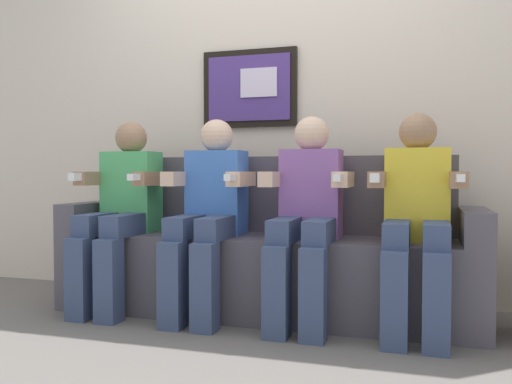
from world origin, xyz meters
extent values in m
plane|color=#66605B|center=(0.00, 0.00, 0.00)|extent=(6.20, 6.20, 0.00)
cube|color=beige|center=(0.00, 0.77, 1.30)|extent=(4.77, 0.05, 2.60)
cube|color=black|center=(-0.22, 0.72, 1.35)|extent=(0.63, 0.03, 0.50)
cube|color=#4C337F|center=(-0.22, 0.71, 1.35)|extent=(0.55, 0.02, 0.42)
cube|color=silver|center=(-0.15, 0.70, 1.38)|extent=(0.24, 0.02, 0.18)
cube|color=#514C56|center=(0.00, 0.29, 0.23)|extent=(2.09, 0.58, 0.45)
cube|color=#514C56|center=(0.00, 0.51, 0.68)|extent=(2.09, 0.14, 0.45)
cube|color=#514C56|center=(-1.11, 0.29, 0.31)|extent=(0.14, 0.58, 0.62)
cube|color=#514C56|center=(1.11, 0.29, 0.31)|extent=(0.14, 0.58, 0.62)
cube|color=#4CB266|center=(-0.83, 0.28, 0.69)|extent=(0.32, 0.20, 0.48)
sphere|color=#9E7556|center=(-0.83, 0.28, 1.02)|extent=(0.19, 0.19, 0.19)
cube|color=#38476B|center=(-0.92, 0.08, 0.51)|extent=(0.12, 0.40, 0.12)
cube|color=#38476B|center=(-0.74, 0.08, 0.51)|extent=(0.12, 0.40, 0.12)
cube|color=#38476B|center=(-0.92, -0.12, 0.23)|extent=(0.12, 0.12, 0.45)
cube|color=#38476B|center=(-0.74, -0.12, 0.23)|extent=(0.12, 0.12, 0.45)
cube|color=#9E7556|center=(-1.02, 0.16, 0.77)|extent=(0.08, 0.28, 0.08)
cube|color=#9E7556|center=(-0.64, 0.16, 0.77)|extent=(0.08, 0.28, 0.08)
cube|color=white|center=(-0.64, 0.00, 0.78)|extent=(0.04, 0.13, 0.04)
cube|color=white|center=(-1.02, 0.00, 0.78)|extent=(0.04, 0.10, 0.04)
cube|color=#3F72CC|center=(-0.28, 0.28, 0.69)|extent=(0.32, 0.20, 0.48)
sphere|color=beige|center=(-0.28, 0.28, 1.02)|extent=(0.19, 0.19, 0.19)
cube|color=#38476B|center=(-0.37, 0.08, 0.51)|extent=(0.12, 0.40, 0.12)
cube|color=#38476B|center=(-0.19, 0.08, 0.51)|extent=(0.12, 0.40, 0.12)
cube|color=#38476B|center=(-0.37, -0.12, 0.23)|extent=(0.12, 0.12, 0.45)
cube|color=#38476B|center=(-0.19, -0.12, 0.23)|extent=(0.12, 0.12, 0.45)
cube|color=beige|center=(-0.47, 0.16, 0.77)|extent=(0.08, 0.28, 0.08)
cube|color=beige|center=(-0.09, 0.16, 0.77)|extent=(0.08, 0.28, 0.08)
cube|color=white|center=(-0.09, 0.00, 0.78)|extent=(0.04, 0.13, 0.04)
cube|color=#8C59A5|center=(0.28, 0.28, 0.69)|extent=(0.32, 0.20, 0.48)
sphere|color=beige|center=(0.28, 0.28, 1.02)|extent=(0.19, 0.19, 0.19)
cube|color=#38476B|center=(0.19, 0.08, 0.51)|extent=(0.12, 0.40, 0.12)
cube|color=#38476B|center=(0.37, 0.08, 0.51)|extent=(0.12, 0.40, 0.12)
cube|color=#38476B|center=(0.19, -0.12, 0.23)|extent=(0.12, 0.12, 0.45)
cube|color=#38476B|center=(0.37, -0.12, 0.23)|extent=(0.12, 0.12, 0.45)
cube|color=beige|center=(0.09, 0.16, 0.77)|extent=(0.08, 0.28, 0.08)
cube|color=beige|center=(0.47, 0.16, 0.77)|extent=(0.08, 0.28, 0.08)
cube|color=white|center=(0.47, 0.00, 0.78)|extent=(0.04, 0.13, 0.04)
cube|color=yellow|center=(0.83, 0.28, 0.69)|extent=(0.32, 0.20, 0.48)
sphere|color=#9E7556|center=(0.83, 0.28, 1.02)|extent=(0.19, 0.19, 0.19)
cube|color=#38476B|center=(0.74, 0.08, 0.51)|extent=(0.12, 0.40, 0.12)
cube|color=#38476B|center=(0.92, 0.08, 0.51)|extent=(0.12, 0.40, 0.12)
cube|color=#38476B|center=(0.74, -0.12, 0.23)|extent=(0.12, 0.12, 0.45)
cube|color=#38476B|center=(0.92, -0.12, 0.23)|extent=(0.12, 0.12, 0.45)
cube|color=#9E7556|center=(0.64, 0.16, 0.77)|extent=(0.08, 0.28, 0.08)
cube|color=#9E7556|center=(1.02, 0.16, 0.77)|extent=(0.08, 0.28, 0.08)
cube|color=white|center=(1.02, 0.00, 0.78)|extent=(0.04, 0.13, 0.04)
cube|color=white|center=(0.64, 0.00, 0.78)|extent=(0.04, 0.10, 0.04)
camera|label=1|loc=(0.86, -2.63, 0.81)|focal=37.90mm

